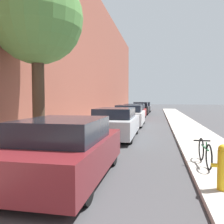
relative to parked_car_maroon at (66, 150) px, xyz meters
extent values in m
plane|color=#3D3D3F|center=(0.97, 9.62, -0.67)|extent=(120.00, 120.00, 0.00)
cube|color=#ADA89E|center=(-1.93, 9.62, -0.61)|extent=(2.00, 52.00, 0.12)
cube|color=#ADA89E|center=(3.87, 9.62, -0.61)|extent=(2.00, 52.00, 0.12)
cube|color=brown|center=(-3.28, 9.62, 4.56)|extent=(0.70, 52.00, 10.46)
cylinder|color=black|center=(-0.83, 1.28, -0.35)|extent=(0.22, 0.64, 0.64)
cylinder|color=black|center=(0.83, 1.28, -0.35)|extent=(0.22, 0.64, 0.64)
cylinder|color=black|center=(0.83, -1.21, -0.35)|extent=(0.22, 0.64, 0.64)
cube|color=maroon|center=(0.00, 0.04, -0.12)|extent=(1.88, 4.03, 0.73)
cube|color=black|center=(0.00, -0.13, 0.49)|extent=(1.65, 2.09, 0.49)
cylinder|color=black|center=(-0.69, 7.19, -0.31)|extent=(0.22, 0.71, 0.71)
cylinder|color=black|center=(0.95, 7.19, -0.31)|extent=(0.22, 0.71, 0.71)
cylinder|color=black|center=(-0.69, 4.47, -0.31)|extent=(0.22, 0.71, 0.71)
cylinder|color=black|center=(0.95, 4.47, -0.31)|extent=(0.22, 0.71, 0.71)
cube|color=silver|center=(0.13, 5.83, -0.10)|extent=(1.86, 4.40, 0.76)
cube|color=black|center=(0.13, 5.65, 0.51)|extent=(1.64, 2.29, 0.45)
cylinder|color=black|center=(-0.64, 12.22, -0.36)|extent=(0.22, 0.61, 0.61)
cylinder|color=black|center=(1.01, 12.22, -0.36)|extent=(0.22, 0.61, 0.61)
cylinder|color=black|center=(-0.64, 9.76, -0.36)|extent=(0.22, 0.61, 0.61)
cylinder|color=black|center=(1.01, 9.76, -0.36)|extent=(0.22, 0.61, 0.61)
cube|color=silver|center=(0.18, 10.99, -0.11)|extent=(1.87, 3.97, 0.78)
cube|color=black|center=(0.18, 10.83, 0.51)|extent=(1.65, 2.06, 0.46)
cylinder|color=black|center=(-0.85, 18.08, -0.32)|extent=(0.22, 0.70, 0.70)
cylinder|color=black|center=(0.83, 18.08, -0.32)|extent=(0.22, 0.70, 0.70)
cylinder|color=black|center=(-0.85, 15.47, -0.32)|extent=(0.22, 0.70, 0.70)
cylinder|color=black|center=(0.83, 15.47, -0.32)|extent=(0.22, 0.70, 0.70)
cube|color=maroon|center=(-0.01, 16.77, -0.15)|extent=(1.91, 4.22, 0.65)
cube|color=black|center=(-0.01, 16.61, 0.43)|extent=(1.68, 2.20, 0.51)
cylinder|color=black|center=(-0.62, 23.96, -0.35)|extent=(0.22, 0.63, 0.63)
cylinder|color=black|center=(0.90, 23.96, -0.35)|extent=(0.22, 0.63, 0.63)
cylinder|color=black|center=(-0.62, 21.26, -0.35)|extent=(0.22, 0.63, 0.63)
cylinder|color=black|center=(0.90, 21.26, -0.35)|extent=(0.22, 0.63, 0.63)
cube|color=black|center=(0.14, 22.61, -0.12)|extent=(1.74, 4.35, 0.76)
cube|color=black|center=(0.14, 22.43, 0.51)|extent=(1.53, 2.26, 0.49)
cylinder|color=black|center=(-0.64, 29.18, -0.32)|extent=(0.22, 0.70, 0.70)
cylinder|color=black|center=(1.00, 29.18, -0.32)|extent=(0.22, 0.70, 0.70)
cylinder|color=black|center=(-0.64, 26.51, -0.32)|extent=(0.22, 0.70, 0.70)
cylinder|color=black|center=(1.00, 26.51, -0.32)|extent=(0.22, 0.70, 0.70)
cube|color=slate|center=(0.18, 27.85, -0.14)|extent=(1.86, 4.30, 0.67)
cube|color=black|center=(0.18, 27.68, 0.43)|extent=(1.64, 2.24, 0.48)
cylinder|color=#423323|center=(-1.69, 1.93, 1.18)|extent=(0.39, 0.39, 3.46)
sphere|color=#4C7F3D|center=(-1.69, 1.93, 3.71)|extent=(2.89, 2.89, 2.89)
cylinder|color=gold|center=(3.28, -0.37, -0.17)|extent=(0.19, 0.19, 0.75)
sphere|color=gold|center=(3.28, -0.37, 0.23)|extent=(0.18, 0.18, 0.18)
cylinder|color=gold|center=(3.14, -0.37, -0.09)|extent=(0.13, 0.08, 0.08)
torus|color=black|center=(3.27, 1.82, -0.23)|extent=(0.06, 0.63, 0.63)
torus|color=black|center=(3.29, 0.91, -0.23)|extent=(0.06, 0.63, 0.63)
cube|color=#2D7547|center=(3.28, 1.36, -0.09)|extent=(0.06, 0.77, 0.04)
cylinder|color=#2D7547|center=(3.28, 1.20, -0.01)|extent=(0.04, 0.04, 0.17)
cube|color=black|center=(3.27, 1.75, 0.02)|extent=(0.44, 0.05, 0.04)
camera|label=1|loc=(2.07, -5.09, 1.18)|focal=38.11mm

